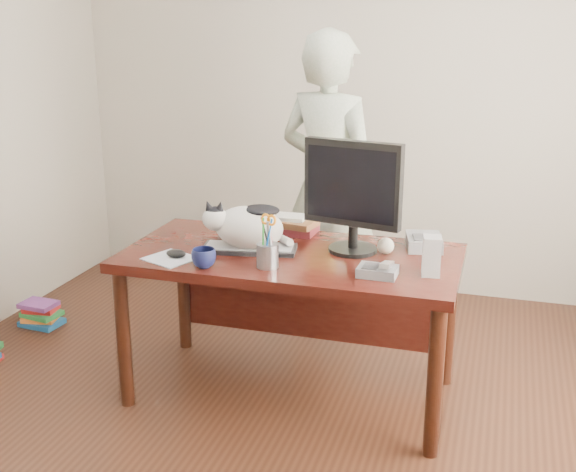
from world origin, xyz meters
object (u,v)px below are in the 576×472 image
Objects in this scene: monitor at (353,190)px; book_pile_b at (41,314)px; mouse at (176,253)px; coffee_mug at (204,258)px; phone at (378,270)px; baseball at (386,246)px; cat at (246,225)px; calculator at (424,242)px; speaker at (431,256)px; keyboard at (249,248)px; person at (329,184)px; desk at (296,276)px; book_stack at (293,225)px; pen_cup at (268,252)px.

monitor reaches higher than book_pile_b.
mouse is at bearing -25.30° from book_pile_b.
coffee_mug is 0.64× the size of phone.
mouse is 1.43× the size of baseball.
baseball reaches higher than book_pile_b.
monitor is 0.88m from mouse.
phone is (0.67, -0.16, -0.10)m from cat.
calculator is (0.81, 0.30, -0.10)m from cat.
monitor is 3.08× the size of speaker.
keyboard is 0.30m from coffee_mug.
baseball reaches higher than calculator.
phone is 0.24m from speaker.
keyboard is 0.27× the size of person.
desk is 1.82m from book_pile_b.
monitor is 0.50m from book_stack.
baseball is (0.44, 0.04, 0.19)m from desk.
pen_cup is (-0.04, -0.30, 0.22)m from desk.
calculator is 2.43m from book_pile_b.
desk is at bearing 54.61° from mouse.
coffee_mug is (0.18, -0.08, 0.02)m from mouse.
speaker is at bearing -15.76° from desk.
cat reaches higher than mouse.
calculator is at bearing 37.25° from pen_cup.
pen_cup is at bearing -61.19° from keyboard.
cat reaches higher than pen_cup.
monitor is 3.13× the size of phone.
phone reaches higher than mouse.
monitor is at bearing -7.30° from book_pile_b.
speaker is 0.34m from baseball.
monitor is at bearing 144.96° from speaker.
monitor is 0.31m from baseball.
cat is 1.70× the size of book_pile_b.
pen_cup is 3.18× the size of baseball.
book_stack is at bearing 69.86° from coffee_mug.
desk is at bearing 50.55° from coffee_mug.
pen_cup is 0.50m from phone.
book_pile_b is (-2.16, 0.23, -0.72)m from baseball.
phone is at bearing -23.68° from cat.
speaker is (0.89, -0.08, -0.04)m from cat.
calculator is at bearing 31.97° from coffee_mug.
book_stack is (0.12, 0.35, 0.03)m from keyboard.
desk is 2.96× the size of monitor.
pen_cup is 0.97× the size of book_stack.
person is (0.28, 1.19, 0.10)m from coffee_mug.
mouse reaches higher than desk.
speaker is at bearing -44.28° from baseball.
mouse is 1.21m from person.
mouse is at bearing -121.02° from book_stack.
speaker is at bearing -10.92° from book_pile_b.
person reaches higher than coffee_mug.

